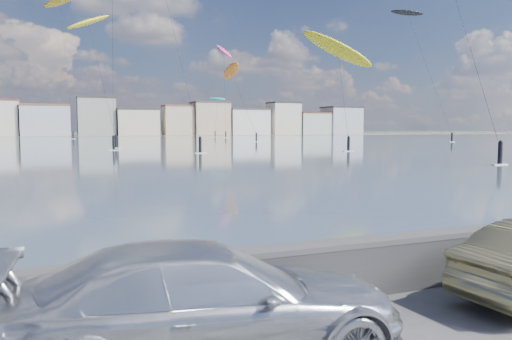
{
  "coord_description": "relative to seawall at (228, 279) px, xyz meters",
  "views": [
    {
      "loc": [
        -2.47,
        -4.7,
        3.0
      ],
      "look_at": [
        1.0,
        4.0,
        2.2
      ],
      "focal_mm": 35.0,
      "sensor_mm": 36.0,
      "label": 1
    }
  ],
  "objects": [
    {
      "name": "kitesurfer_14",
      "position": [
        3.03,
        82.39,
        19.71
      ],
      "size": [
        7.78,
        17.31,
        22.65
      ],
      "color": "yellow",
      "rests_on": "ground"
    },
    {
      "name": "kitesurfer_0",
      "position": [
        71.21,
        85.6,
        27.36
      ],
      "size": [
        7.93,
        14.17,
        29.48
      ],
      "color": "black",
      "rests_on": "ground"
    },
    {
      "name": "kitesurfer_7",
      "position": [
        -0.55,
        141.43,
        36.45
      ],
      "size": [
        10.18,
        12.5,
        39.78
      ],
      "color": "#BF8C19",
      "rests_on": "ground"
    },
    {
      "name": "far_shore_strip",
      "position": [
        0.0,
        197.3,
        -0.57
      ],
      "size": [
        500.0,
        60.0,
        0.0
      ],
      "primitive_type": "cube",
      "color": "#4C473D",
      "rests_on": "ground"
    },
    {
      "name": "kitesurfer_1",
      "position": [
        34.85,
        54.97,
        13.39
      ],
      "size": [
        9.96,
        12.31,
        17.56
      ],
      "color": "yellow",
      "rests_on": "ground"
    },
    {
      "name": "kitesurfer_2",
      "position": [
        34.96,
        101.75,
        15.08
      ],
      "size": [
        3.6,
        17.02,
        18.16
      ],
      "color": "orange",
      "rests_on": "ground"
    },
    {
      "name": "far_buildings",
      "position": [
        1.31,
        183.3,
        5.44
      ],
      "size": [
        240.79,
        13.26,
        14.6
      ],
      "color": "#CCB293",
      "rests_on": "ground"
    },
    {
      "name": "bay_water",
      "position": [
        0.0,
        88.8,
        -0.58
      ],
      "size": [
        500.0,
        177.0,
        0.0
      ],
      "primitive_type": "cube",
      "color": "#435867",
      "rests_on": "ground"
    },
    {
      "name": "kitesurfer_3",
      "position": [
        46.4,
        142.23,
        25.85
      ],
      "size": [
        5.67,
        15.28,
        29.89
      ],
      "color": "#E5338C",
      "rests_on": "ground"
    },
    {
      "name": "seawall",
      "position": [
        0.0,
        0.0,
        0.0
      ],
      "size": [
        400.0,
        0.36,
        1.08
      ],
      "color": "#28282B",
      "rests_on": "ground"
    },
    {
      "name": "kitesurfer_5",
      "position": [
        46.54,
        149.92,
        11.51
      ],
      "size": [
        6.31,
        11.29,
        13.33
      ],
      "color": "#19BFBF",
      "rests_on": "ground"
    },
    {
      "name": "car_silver",
      "position": [
        -0.74,
        -1.38,
        0.18
      ],
      "size": [
        5.39,
        2.57,
        1.52
      ],
      "primitive_type": "imported",
      "rotation": [
        0.0,
        0.0,
        1.48
      ],
      "color": "silver",
      "rests_on": "ground"
    }
  ]
}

